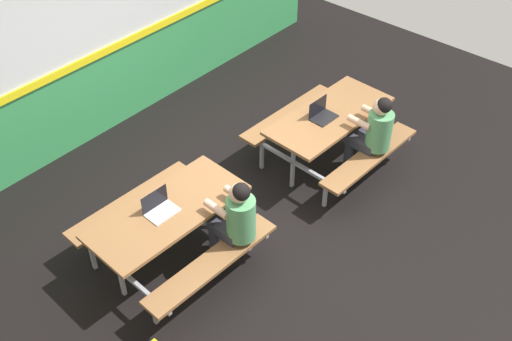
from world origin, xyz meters
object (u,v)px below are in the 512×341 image
at_px(picnic_table_left, 169,221).
at_px(student_further, 373,131).
at_px(student_nearer, 235,218).
at_px(picnic_table_right, 329,125).
at_px(laptop_silver, 160,208).
at_px(laptop_dark, 322,114).

relative_size(picnic_table_left, student_further, 1.42).
relative_size(picnic_table_left, student_nearer, 1.42).
bearing_deg(student_further, picnic_table_right, 100.15).
height_order(picnic_table_left, picnic_table_right, same).
bearing_deg(laptop_silver, student_further, -18.56).
xyz_separation_m(student_nearer, laptop_silver, (-0.46, 0.61, 0.08)).
height_order(picnic_table_right, student_further, student_further).
height_order(student_further, laptop_silver, student_further).
bearing_deg(student_nearer, laptop_dark, 10.24).
bearing_deg(picnic_table_right, picnic_table_left, 173.68).
bearing_deg(laptop_silver, laptop_dark, -6.40).
distance_m(picnic_table_left, student_nearer, 0.71).
xyz_separation_m(student_nearer, student_further, (2.13, -0.26, 0.00)).
relative_size(picnic_table_right, student_further, 1.42).
xyz_separation_m(student_further, laptop_dark, (-0.21, 0.60, 0.08)).
distance_m(picnic_table_left, laptop_dark, 2.33).
distance_m(picnic_table_left, picnic_table_right, 2.44).
bearing_deg(picnic_table_left, laptop_dark, -5.59).
bearing_deg(picnic_table_left, student_further, -18.17).
bearing_deg(laptop_silver, picnic_table_right, -7.07).
bearing_deg(picnic_table_left, student_nearer, -55.49).
bearing_deg(laptop_silver, picnic_table_left, -32.83).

